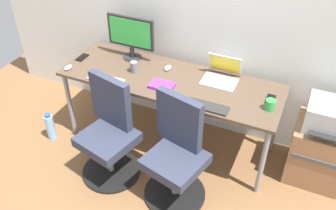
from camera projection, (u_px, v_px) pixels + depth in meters
The scene contains 19 objects.
ground_plane at pixel (170, 140), 3.79m from camera, with size 5.28×5.28×0.00m, color brown.
back_wall at pixel (189, 5), 3.31m from camera, with size 4.40×0.04×2.60m, color silver.
desk at pixel (170, 84), 3.37m from camera, with size 2.05×0.69×0.76m.
office_chair_left at pixel (110, 134), 3.24m from camera, with size 0.54×0.54×0.94m.
office_chair_right at pixel (176, 155), 3.03m from camera, with size 0.54×0.54×0.94m.
side_cabinet at pixel (318, 152), 3.25m from camera, with size 0.48×0.46×0.57m.
printer at pixel (330, 117), 3.00m from camera, with size 0.38×0.40×0.24m.
water_bottle_on_floor at pixel (50, 127), 3.74m from camera, with size 0.09×0.09×0.31m.
desktop_monitor at pixel (131, 35), 3.49m from camera, with size 0.48×0.18×0.43m.
open_laptop at pixel (222, 75), 3.29m from camera, with size 0.31×0.30×0.22m.
keyboard_by_monitor at pixel (106, 80), 3.31m from camera, with size 0.34×0.12×0.02m, color #B7B7B7.
keyboard_by_laptop at pixel (208, 107), 2.99m from camera, with size 0.34×0.12×0.02m, color #2D2D2D.
mouse_by_monitor at pixel (68, 68), 3.46m from camera, with size 0.06×0.10×0.03m, color silver.
mouse_by_laptop at pixel (168, 68), 3.46m from camera, with size 0.06×0.10×0.03m, color silver.
coffee_mug at pixel (270, 105), 2.95m from camera, with size 0.08×0.08×0.09m, color green.
pen_cup at pixel (134, 67), 3.40m from camera, with size 0.07×0.07×0.10m, color slate.
phone_near_monitor at pixel (82, 57), 3.63m from camera, with size 0.07×0.14×0.01m, color black.
phone_near_laptop at pixel (270, 99), 3.08m from camera, with size 0.07×0.14×0.01m, color black.
notebook at pixel (162, 85), 3.23m from camera, with size 0.21×0.15×0.03m, color purple.
Camera 1 is at (1.13, -2.56, 2.59)m, focal length 39.09 mm.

